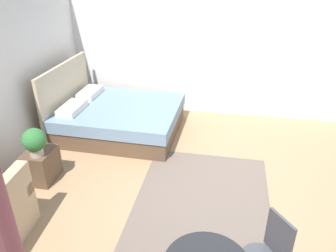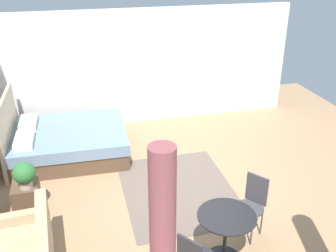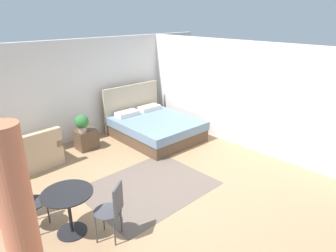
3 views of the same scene
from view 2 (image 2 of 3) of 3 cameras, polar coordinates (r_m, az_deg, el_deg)
name	(u,v)px [view 2 (image 2 of 3)]	position (r m, az deg, el deg)	size (l,w,h in m)	color
ground_plane	(185,187)	(6.77, 2.54, -8.91)	(8.83, 9.55, 0.02)	#9E7A56
wall_right	(149,67)	(8.80, -2.73, 8.65)	(0.12, 6.55, 2.56)	silver
area_rug	(178,190)	(6.68, 1.47, -9.31)	(2.32, 1.82, 0.01)	#66564C
bed	(65,141)	(7.84, -14.79, -2.14)	(1.86, 2.22, 1.27)	brown
nightstand	(27,197)	(6.46, -19.97, -9.79)	(0.49, 0.39, 0.49)	brown
potted_plant	(24,174)	(6.12, -20.31, -6.62)	(0.33, 0.33, 0.42)	tan
balcony_table	(226,229)	(5.17, 8.45, -14.64)	(0.75, 0.75, 0.71)	black
cafe_chair_near_window	(253,200)	(5.63, 12.31, -10.60)	(0.56, 0.56, 0.91)	#3F3F44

